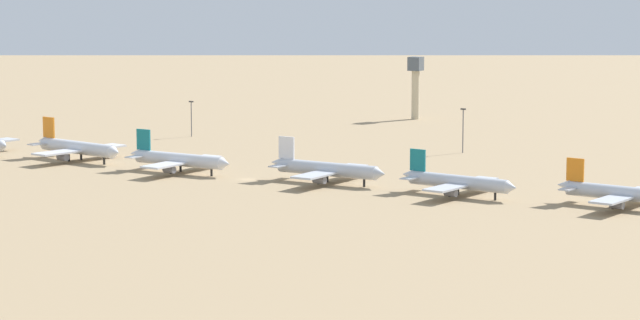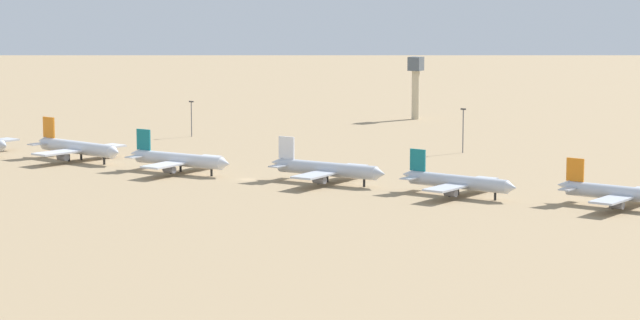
{
  "view_description": "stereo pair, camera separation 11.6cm",
  "coord_description": "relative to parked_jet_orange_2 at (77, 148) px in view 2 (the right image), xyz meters",
  "views": [
    {
      "loc": [
        196.05,
        -321.47,
        56.89
      ],
      "look_at": [
        19.95,
        7.37,
        6.0
      ],
      "focal_mm": 74.57,
      "sensor_mm": 36.0,
      "label": 1
    },
    {
      "loc": [
        196.16,
        -321.42,
        56.89
      ],
      "look_at": [
        19.95,
        7.37,
        6.0
      ],
      "focal_mm": 74.57,
      "sensor_mm": 36.0,
      "label": 2
    }
  ],
  "objects": [
    {
      "name": "parked_jet_orange_2",
      "position": [
        0.0,
        0.0,
        0.0
      ],
      "size": [
        39.1,
        33.48,
        13.0
      ],
      "rotation": [
        0.0,
        0.0,
        -0.21
      ],
      "color": "silver",
      "rests_on": "ground"
    },
    {
      "name": "parked_jet_orange_6",
      "position": [
        174.98,
        -5.17,
        -0.44
      ],
      "size": [
        35.25,
        29.96,
        11.65
      ],
      "rotation": [
        0.0,
        0.0,
        -0.15
      ],
      "color": "silver",
      "rests_on": "ground"
    },
    {
      "name": "control_tower",
      "position": [
        42.36,
        165.87,
        11.13
      ],
      "size": [
        5.2,
        5.2,
        25.51
      ],
      "color": "#C6B793",
      "rests_on": "ground"
    },
    {
      "name": "ground",
      "position": [
        67.3,
        -8.04,
        -4.26
      ],
      "size": [
        4000.0,
        4000.0,
        0.0
      ],
      "primitive_type": "plane",
      "color": "#9E8460"
    },
    {
      "name": "parked_jet_teal_3",
      "position": [
        43.04,
        -6.8,
        -0.24
      ],
      "size": [
        37.14,
        31.28,
        12.27
      ],
      "rotation": [
        0.0,
        0.0,
        -0.07
      ],
      "color": "silver",
      "rests_on": "ground"
    },
    {
      "name": "light_pole_mid",
      "position": [
        99.75,
        75.9,
        4.32
      ],
      "size": [
        1.8,
        0.5,
        14.76
      ],
      "color": "#59595E",
      "rests_on": "ground"
    },
    {
      "name": "light_pole_west",
      "position": [
        -4.69,
        71.81,
        3.42
      ],
      "size": [
        1.8,
        0.5,
        13.04
      ],
      "color": "#59595E",
      "rests_on": "ground"
    },
    {
      "name": "parked_jet_white_4",
      "position": [
        91.02,
        -3.98,
        -0.19
      ],
      "size": [
        37.64,
        31.69,
        12.43
      ],
      "rotation": [
        0.0,
        0.0,
        -0.06
      ],
      "color": "silver",
      "rests_on": "ground"
    },
    {
      "name": "parked_jet_teal_5",
      "position": [
        131.81,
        -7.01,
        -0.47
      ],
      "size": [
        35.0,
        29.75,
        11.57
      ],
      "rotation": [
        0.0,
        0.0,
        -0.15
      ],
      "color": "silver",
      "rests_on": "ground"
    }
  ]
}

